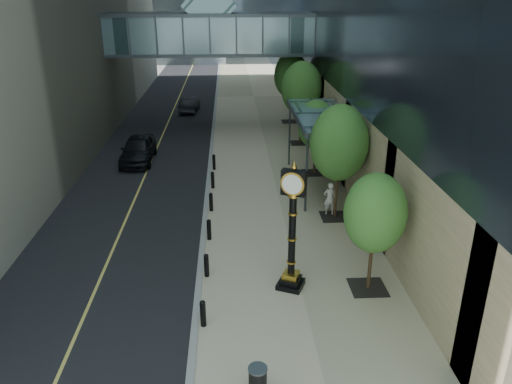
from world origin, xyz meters
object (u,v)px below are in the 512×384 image
at_px(car_far, 190,104).
at_px(pedestrian, 330,199).
at_px(street_clock, 292,237).
at_px(trash_bin, 258,382).
at_px(car_near, 138,149).

bearing_deg(car_far, pedestrian, 114.64).
relative_size(street_clock, trash_bin, 5.61).
height_order(pedestrian, car_far, pedestrian).
bearing_deg(pedestrian, trash_bin, 67.99).
bearing_deg(car_near, pedestrian, -39.58).
bearing_deg(car_far, trash_bin, 101.40).
xyz_separation_m(pedestrian, car_far, (-8.72, 23.75, -0.23)).
relative_size(trash_bin, pedestrian, 0.51).
height_order(trash_bin, car_far, car_far).
distance_m(street_clock, car_far, 30.92).
bearing_deg(car_near, street_clock, -62.04).
bearing_deg(car_near, car_far, 80.32).
distance_m(pedestrian, car_near, 14.47).
distance_m(trash_bin, pedestrian, 12.85).
xyz_separation_m(street_clock, car_far, (-5.96, 30.30, -1.54)).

